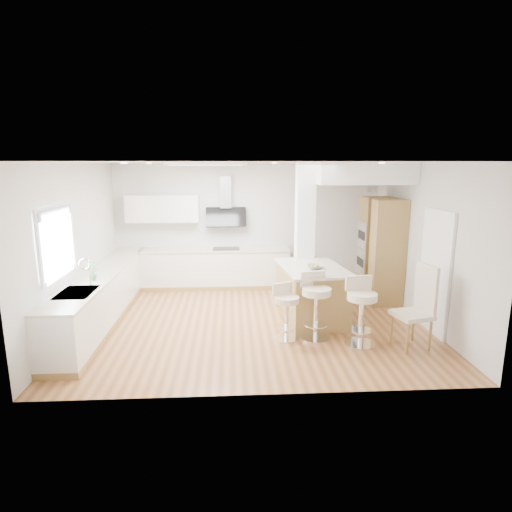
{
  "coord_description": "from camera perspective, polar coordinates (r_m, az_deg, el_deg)",
  "views": [
    {
      "loc": [
        -0.38,
        -7.25,
        2.78
      ],
      "look_at": [
        0.07,
        0.4,
        1.11
      ],
      "focal_mm": 30.0,
      "sensor_mm": 36.0,
      "label": 1
    }
  ],
  "objects": [
    {
      "name": "dining_chair",
      "position": [
        6.98,
        20.91,
        -5.97
      ],
      "size": [
        0.61,
        0.61,
        1.29
      ],
      "rotation": [
        0.0,
        0.0,
        0.24
      ],
      "color": "beige",
      "rests_on": "ground"
    },
    {
      "name": "oven_column",
      "position": [
        9.18,
        16.2,
        0.89
      ],
      "size": [
        0.63,
        1.21,
        2.1
      ],
      "color": "#A28045",
      "rests_on": "ground"
    },
    {
      "name": "bar_stool_a",
      "position": [
        6.89,
        4.04,
        -7.01
      ],
      "size": [
        0.54,
        0.54,
        0.91
      ],
      "rotation": [
        0.0,
        0.0,
        0.42
      ],
      "color": "white",
      "rests_on": "ground"
    },
    {
      "name": "wall_left",
      "position": [
        7.83,
        -22.81,
        1.15
      ],
      "size": [
        0.04,
        5.0,
        2.8
      ],
      "primitive_type": "cube",
      "color": "beige",
      "rests_on": "ground"
    },
    {
      "name": "soffit",
      "position": [
        9.0,
        12.9,
        10.81
      ],
      "size": [
        1.78,
        2.2,
        0.4
      ],
      "color": "white",
      "rests_on": "ground"
    },
    {
      "name": "bar_stool_c",
      "position": [
        6.83,
        13.82,
        -6.7
      ],
      "size": [
        0.51,
        0.51,
        1.07
      ],
      "rotation": [
        0.0,
        0.0,
        0.07
      ],
      "color": "white",
      "rests_on": "ground"
    },
    {
      "name": "pillar",
      "position": [
        8.44,
        6.48,
        2.76
      ],
      "size": [
        0.35,
        0.35,
        2.8
      ],
      "color": "white",
      "rests_on": "ground"
    },
    {
      "name": "counter_left",
      "position": [
        8.17,
        -19.75,
        -4.99
      ],
      "size": [
        0.63,
        4.5,
        1.35
      ],
      "color": "#A28045",
      "rests_on": "ground"
    },
    {
      "name": "ground",
      "position": [
        7.78,
        -0.31,
        -8.69
      ],
      "size": [
        6.0,
        6.0,
        0.0
      ],
      "primitive_type": "plane",
      "color": "#A66C3D",
      "rests_on": "ground"
    },
    {
      "name": "window_left",
      "position": [
        6.94,
        -25.08,
        2.1
      ],
      "size": [
        0.06,
        1.28,
        1.07
      ],
      "color": "white",
      "rests_on": "ground"
    },
    {
      "name": "bar_stool_b",
      "position": [
        6.92,
        7.96,
        -6.13
      ],
      "size": [
        0.58,
        0.58,
        1.08
      ],
      "rotation": [
        0.0,
        0.0,
        0.22
      ],
      "color": "white",
      "rests_on": "ground"
    },
    {
      "name": "wall_right",
      "position": [
        8.12,
        21.34,
        1.62
      ],
      "size": [
        0.04,
        5.0,
        2.8
      ],
      "primitive_type": "cube",
      "color": "beige",
      "rests_on": "ground"
    },
    {
      "name": "wall_back",
      "position": [
        9.86,
        -1.08,
        4.2
      ],
      "size": [
        6.0,
        0.04,
        2.8
      ],
      "primitive_type": "cube",
      "color": "beige",
      "rests_on": "ground"
    },
    {
      "name": "ceiling",
      "position": [
        7.78,
        -0.31,
        -8.69
      ],
      "size": [
        6.0,
        5.0,
        0.02
      ],
      "primitive_type": "cube",
      "color": "white",
      "rests_on": "ground"
    },
    {
      "name": "skylight",
      "position": [
        7.86,
        -6.47,
        12.11
      ],
      "size": [
        4.1,
        2.1,
        0.06
      ],
      "color": "white",
      "rests_on": "ground"
    },
    {
      "name": "peninsula",
      "position": [
        7.82,
        7.41,
        -4.85
      ],
      "size": [
        1.23,
        1.71,
        1.05
      ],
      "rotation": [
        0.0,
        0.0,
        0.11
      ],
      "color": "#A28045",
      "rests_on": "ground"
    },
    {
      "name": "doorway_right",
      "position": [
        7.66,
        22.77,
        -2.16
      ],
      "size": [
        0.05,
        1.0,
        2.1
      ],
      "color": "#483F39",
      "rests_on": "ground"
    },
    {
      "name": "counter_back",
      "position": [
        9.72,
        -6.4,
        -0.21
      ],
      "size": [
        3.62,
        0.63,
        2.5
      ],
      "color": "#A28045",
      "rests_on": "ground"
    }
  ]
}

